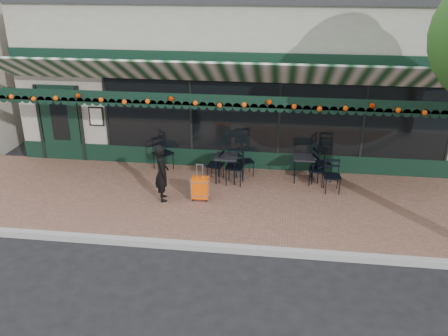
# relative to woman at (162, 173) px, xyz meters

# --- Properties ---
(ground) EXTENTS (80.00, 80.00, 0.00)m
(ground) POSITION_rel_woman_xyz_m (1.30, -1.77, -0.85)
(ground) COLOR black
(ground) RESTS_ON ground
(sidewalk) EXTENTS (18.00, 4.00, 0.15)m
(sidewalk) POSITION_rel_woman_xyz_m (1.30, 0.23, -0.77)
(sidewalk) COLOR brown
(sidewalk) RESTS_ON ground
(curb) EXTENTS (18.00, 0.16, 0.15)m
(curb) POSITION_rel_woman_xyz_m (1.30, -1.85, -0.77)
(curb) COLOR #9E9E99
(curb) RESTS_ON ground
(restaurant_building) EXTENTS (12.00, 9.60, 4.50)m
(restaurant_building) POSITION_rel_woman_xyz_m (1.30, 6.06, 1.43)
(restaurant_building) COLOR gray
(restaurant_building) RESTS_ON ground
(woman) EXTENTS (0.49, 0.59, 1.39)m
(woman) POSITION_rel_woman_xyz_m (0.00, 0.00, 0.00)
(woman) COLOR black
(woman) RESTS_ON sidewalk
(suitcase) EXTENTS (0.41, 0.23, 0.92)m
(suitcase) POSITION_rel_woman_xyz_m (0.90, 0.09, -0.39)
(suitcase) COLOR #F35207
(suitcase) RESTS_ON sidewalk
(cafe_table_a) EXTENTS (0.54, 0.54, 0.67)m
(cafe_table_a) POSITION_rel_woman_xyz_m (3.39, 1.56, -0.09)
(cafe_table_a) COLOR black
(cafe_table_a) RESTS_ON sidewalk
(cafe_table_b) EXTENTS (0.58, 0.58, 0.71)m
(cafe_table_b) POSITION_rel_woman_xyz_m (1.39, 1.27, -0.06)
(cafe_table_b) COLOR black
(cafe_table_b) RESTS_ON sidewalk
(chair_a_left) EXTENTS (0.43, 0.43, 0.80)m
(chair_a_left) POSITION_rel_woman_xyz_m (3.72, 1.35, -0.30)
(chair_a_left) COLOR black
(chair_a_left) RESTS_ON sidewalk
(chair_a_right) EXTENTS (0.58, 0.58, 0.90)m
(chair_a_right) POSITION_rel_woman_xyz_m (3.87, 1.64, -0.24)
(chair_a_right) COLOR black
(chair_a_right) RESTS_ON sidewalk
(chair_a_front) EXTENTS (0.43, 0.43, 0.82)m
(chair_a_front) POSITION_rel_woman_xyz_m (4.09, 0.97, -0.29)
(chair_a_front) COLOR black
(chair_a_front) RESTS_ON sidewalk
(chair_b_left) EXTENTS (0.49, 0.49, 0.82)m
(chair_b_left) POSITION_rel_woman_xyz_m (1.09, 1.29, -0.28)
(chair_b_left) COLOR black
(chair_b_left) RESTS_ON sidewalk
(chair_b_right) EXTENTS (0.51, 0.51, 0.77)m
(chair_b_right) POSITION_rel_woman_xyz_m (1.87, 1.72, -0.31)
(chair_b_right) COLOR black
(chair_b_right) RESTS_ON sidewalk
(chair_b_front) EXTENTS (0.49, 0.49, 0.91)m
(chair_b_front) POSITION_rel_woman_xyz_m (1.62, 1.12, -0.24)
(chair_b_front) COLOR black
(chair_b_front) RESTS_ON sidewalk
(chair_solo) EXTENTS (0.66, 0.66, 0.93)m
(chair_solo) POSITION_rel_woman_xyz_m (-0.44, 1.82, -0.23)
(chair_solo) COLOR black
(chair_solo) RESTS_ON sidewalk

